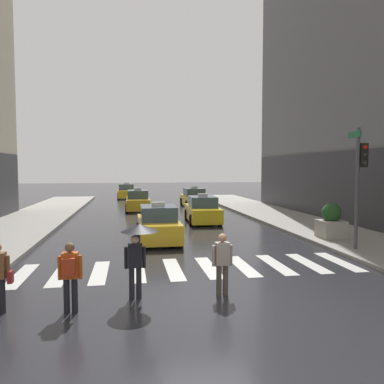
{
  "coord_description": "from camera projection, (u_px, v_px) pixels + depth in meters",
  "views": [
    {
      "loc": [
        -2.01,
        -9.18,
        3.35
      ],
      "look_at": [
        0.87,
        8.0,
        2.25
      ],
      "focal_mm": 34.84,
      "sensor_mm": 36.0,
      "label": 1
    }
  ],
  "objects": [
    {
      "name": "taxi_fourth",
      "position": [
        194.0,
        198.0,
        32.91
      ],
      "size": [
        2.02,
        4.58,
        1.8
      ],
      "color": "yellow",
      "rests_on": "ground"
    },
    {
      "name": "taxi_second",
      "position": [
        202.0,
        211.0,
        23.31
      ],
      "size": [
        2.08,
        4.61,
        1.8
      ],
      "color": "yellow",
      "rests_on": "ground"
    },
    {
      "name": "taxi_lead",
      "position": [
        158.0,
        225.0,
        17.4
      ],
      "size": [
        1.95,
        4.55,
        1.8
      ],
      "color": "gold",
      "rests_on": "ground"
    },
    {
      "name": "pedestrian_with_backpack",
      "position": [
        70.0,
        272.0,
        8.56
      ],
      "size": [
        0.55,
        0.43,
        1.65
      ],
      "color": "black",
      "rests_on": "ground"
    },
    {
      "name": "crosswalk_markings",
      "position": [
        191.0,
        268.0,
        12.53
      ],
      "size": [
        11.3,
        2.8,
        0.01
      ],
      "color": "silver",
      "rests_on": "ground"
    },
    {
      "name": "pedestrian_plain_coat",
      "position": [
        222.0,
        260.0,
        9.79
      ],
      "size": [
        0.55,
        0.24,
        1.65
      ],
      "color": "#473D33",
      "rests_on": "ground"
    },
    {
      "name": "traffic_light_pole",
      "position": [
        360.0,
        171.0,
        14.66
      ],
      "size": [
        0.44,
        0.84,
        4.8
      ],
      "color": "#47474C",
      "rests_on": "curb_right"
    },
    {
      "name": "taxi_third",
      "position": [
        138.0,
        201.0,
        29.96
      ],
      "size": [
        1.97,
        4.56,
        1.8
      ],
      "color": "gold",
      "rests_on": "ground"
    },
    {
      "name": "ground_plane",
      "position": [
        210.0,
        299.0,
        9.57
      ],
      "size": [
        160.0,
        160.0,
        0.0
      ],
      "primitive_type": "plane",
      "color": "#26262B"
    },
    {
      "name": "taxi_fifth",
      "position": [
        126.0,
        192.0,
        41.95
      ],
      "size": [
        1.95,
        4.55,
        1.8
      ],
      "color": "gold",
      "rests_on": "ground"
    },
    {
      "name": "pedestrian_with_umbrella",
      "position": [
        138.0,
        240.0,
        9.53
      ],
      "size": [
        0.96,
        0.96,
        1.94
      ],
      "color": "black",
      "rests_on": "ground"
    },
    {
      "name": "planter_near_corner",
      "position": [
        331.0,
        222.0,
        17.27
      ],
      "size": [
        1.1,
        1.1,
        1.6
      ],
      "color": "#A8A399",
      "rests_on": "curb_right"
    }
  ]
}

